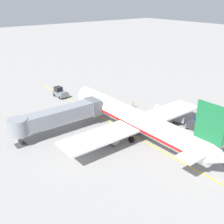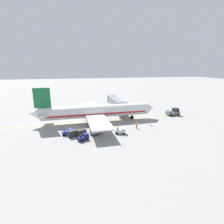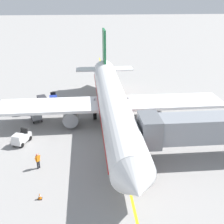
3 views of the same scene
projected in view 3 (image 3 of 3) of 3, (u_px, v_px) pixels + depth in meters
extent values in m
plane|color=gray|center=(114.00, 119.00, 39.00)|extent=(400.00, 400.00, 0.00)
cube|color=gold|center=(114.00, 119.00, 38.99)|extent=(0.24, 80.00, 0.01)
cylinder|color=white|center=(113.00, 102.00, 36.16)|extent=(3.92, 32.02, 3.70)
cube|color=red|center=(113.00, 105.00, 36.34)|extent=(3.94, 29.47, 0.44)
cone|color=white|center=(136.00, 186.00, 20.43)|extent=(3.64, 2.42, 3.63)
cone|color=white|center=(103.00, 67.00, 51.96)|extent=(3.16, 2.82, 3.14)
cube|color=black|center=(132.00, 165.00, 21.82)|extent=(2.78, 1.12, 0.60)
cube|color=white|center=(112.00, 104.00, 37.33)|extent=(30.04, 5.41, 0.36)
cylinder|color=gray|center=(153.00, 113.00, 37.58)|extent=(2.02, 3.21, 2.00)
cylinder|color=gray|center=(71.00, 116.00, 36.60)|extent=(2.02, 3.21, 2.00)
cube|color=#196B38|center=(104.00, 46.00, 48.06)|extent=(0.35, 4.40, 5.50)
cube|color=white|center=(104.00, 69.00, 49.48)|extent=(10.02, 2.67, 0.24)
cylinder|color=black|center=(124.00, 170.00, 27.00)|extent=(0.46, 1.10, 1.10)
cylinder|color=gray|center=(125.00, 156.00, 26.39)|extent=(0.24, 0.24, 2.00)
cylinder|color=black|center=(128.00, 114.00, 39.27)|extent=(0.46, 1.10, 1.10)
cylinder|color=gray|center=(128.00, 104.00, 38.66)|extent=(0.24, 0.24, 2.00)
cylinder|color=black|center=(95.00, 115.00, 38.86)|extent=(0.46, 1.10, 1.10)
cylinder|color=gray|center=(95.00, 105.00, 38.25)|extent=(0.24, 0.24, 2.00)
cube|color=gray|center=(217.00, 127.00, 28.87)|extent=(15.86, 2.80, 2.60)
cube|color=slate|center=(149.00, 130.00, 28.28)|extent=(2.00, 3.50, 2.99)
cube|color=#1E339E|center=(53.00, 99.00, 44.49)|extent=(1.49, 2.63, 0.70)
cube|color=#1E339E|center=(53.00, 97.00, 43.64)|extent=(1.14, 1.17, 0.44)
cube|color=black|center=(53.00, 94.00, 44.84)|extent=(0.85, 0.26, 0.64)
cylinder|color=black|center=(53.00, 96.00, 44.12)|extent=(0.11, 0.27, 0.54)
cylinder|color=black|center=(57.00, 103.00, 43.94)|extent=(0.27, 0.58, 0.56)
cylinder|color=black|center=(50.00, 104.00, 43.73)|extent=(0.27, 0.58, 0.56)
cylinder|color=black|center=(57.00, 99.00, 45.52)|extent=(0.27, 0.58, 0.56)
cylinder|color=black|center=(50.00, 100.00, 45.31)|extent=(0.27, 0.58, 0.56)
cube|color=silver|center=(22.00, 138.00, 32.61)|extent=(2.00, 2.76, 0.70)
cube|color=silver|center=(18.00, 137.00, 31.78)|extent=(1.32, 1.34, 0.44)
cube|color=black|center=(24.00, 131.00, 32.96)|extent=(0.84, 0.45, 0.64)
cylinder|color=black|center=(20.00, 134.00, 32.24)|extent=(0.17, 0.27, 0.54)
cylinder|color=black|center=(22.00, 145.00, 31.84)|extent=(0.38, 0.59, 0.56)
cylinder|color=black|center=(14.00, 144.00, 32.11)|extent=(0.38, 0.59, 0.56)
cylinder|color=black|center=(30.00, 138.00, 33.39)|extent=(0.38, 0.59, 0.56)
cylinder|color=black|center=(22.00, 137.00, 33.66)|extent=(0.38, 0.59, 0.56)
cube|color=navy|center=(22.00, 109.00, 40.94)|extent=(2.33, 2.76, 0.70)
cube|color=navy|center=(23.00, 106.00, 40.21)|extent=(1.42, 1.43, 0.44)
cube|color=black|center=(20.00, 103.00, 41.19)|extent=(0.80, 0.58, 0.64)
cylinder|color=black|center=(22.00, 105.00, 40.60)|extent=(0.21, 0.27, 0.54)
cylinder|color=black|center=(28.00, 112.00, 40.73)|extent=(0.46, 0.58, 0.56)
cylinder|color=black|center=(21.00, 114.00, 40.14)|extent=(0.46, 0.58, 0.56)
cylinder|color=black|center=(24.00, 108.00, 42.02)|extent=(0.46, 0.58, 0.56)
cylinder|color=black|center=(16.00, 110.00, 41.43)|extent=(0.46, 0.58, 0.56)
cube|color=#4C4C51|center=(36.00, 118.00, 38.47)|extent=(1.98, 2.51, 0.12)
cube|color=#999EA3|center=(36.00, 114.00, 38.23)|extent=(1.88, 2.39, 1.10)
cylinder|color=#4C4C51|center=(39.00, 122.00, 37.27)|extent=(0.31, 0.68, 0.07)
cylinder|color=black|center=(42.00, 121.00, 38.10)|extent=(0.24, 0.38, 0.36)
cylinder|color=black|center=(34.00, 122.00, 37.66)|extent=(0.24, 0.38, 0.36)
cylinder|color=black|center=(39.00, 116.00, 39.47)|extent=(0.24, 0.38, 0.36)
cylinder|color=black|center=(31.00, 118.00, 39.03)|extent=(0.24, 0.38, 0.36)
cube|color=#4C4C51|center=(41.00, 109.00, 41.39)|extent=(1.98, 2.51, 0.12)
cube|color=#2D2D33|center=(40.00, 105.00, 41.15)|extent=(1.88, 2.39, 1.10)
cylinder|color=#4C4C51|center=(43.00, 112.00, 40.19)|extent=(0.31, 0.68, 0.07)
cylinder|color=black|center=(46.00, 112.00, 41.02)|extent=(0.24, 0.38, 0.36)
cylinder|color=black|center=(38.00, 113.00, 40.58)|extent=(0.24, 0.38, 0.36)
cylinder|color=black|center=(43.00, 108.00, 42.39)|extent=(0.24, 0.38, 0.36)
cylinder|color=black|center=(36.00, 109.00, 41.95)|extent=(0.24, 0.38, 0.36)
cube|color=#4C4C51|center=(43.00, 104.00, 43.30)|extent=(1.98, 2.51, 0.12)
cube|color=#2D2D33|center=(42.00, 100.00, 43.06)|extent=(1.88, 2.39, 1.10)
cylinder|color=#4C4C51|center=(45.00, 107.00, 42.10)|extent=(0.31, 0.68, 0.07)
cylinder|color=black|center=(48.00, 106.00, 42.93)|extent=(0.24, 0.38, 0.36)
cylinder|color=black|center=(40.00, 108.00, 42.49)|extent=(0.24, 0.38, 0.36)
cylinder|color=black|center=(45.00, 103.00, 44.30)|extent=(0.24, 0.38, 0.36)
cylinder|color=black|center=(38.00, 104.00, 43.86)|extent=(0.24, 0.38, 0.36)
cylinder|color=#232328|center=(38.00, 165.00, 27.92)|extent=(0.15, 0.15, 0.85)
cylinder|color=#232328|center=(39.00, 164.00, 28.07)|extent=(0.15, 0.15, 0.85)
cube|color=orange|center=(38.00, 158.00, 27.71)|extent=(0.43, 0.44, 0.60)
cylinder|color=orange|center=(36.00, 160.00, 27.54)|extent=(0.21, 0.23, 0.57)
cylinder|color=orange|center=(40.00, 158.00, 27.91)|extent=(0.21, 0.23, 0.57)
sphere|color=tan|center=(37.00, 155.00, 27.54)|extent=(0.22, 0.22, 0.22)
cube|color=red|center=(37.00, 155.00, 27.53)|extent=(0.23, 0.25, 0.10)
cube|color=black|center=(40.00, 199.00, 23.95)|extent=(0.36, 0.36, 0.04)
cone|color=orange|center=(40.00, 196.00, 23.84)|extent=(0.30, 0.30, 0.55)
cylinder|color=white|center=(40.00, 196.00, 23.83)|extent=(0.21, 0.21, 0.06)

